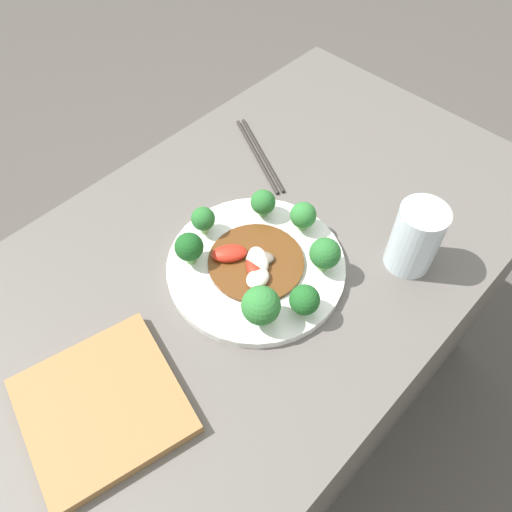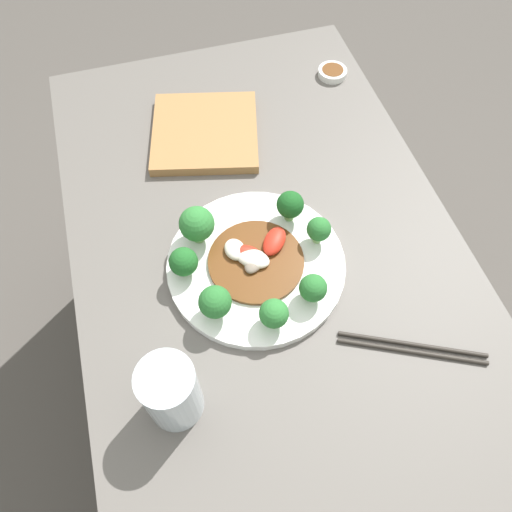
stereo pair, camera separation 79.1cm
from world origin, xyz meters
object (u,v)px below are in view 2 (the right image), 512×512
at_px(broccoli_north, 319,230).
at_px(sauce_dish, 332,72).
at_px(broccoli_northwest, 290,205).
at_px(broccoli_east, 274,314).
at_px(plate, 256,265).
at_px(stirfry_center, 255,256).
at_px(broccoli_southwest, 197,224).
at_px(broccoli_northeast, 313,288).
at_px(drinking_glass, 171,392).
at_px(broccoli_south, 184,262).
at_px(cutting_board, 205,132).
at_px(broccoli_southeast, 215,302).
at_px(chopsticks, 412,348).

height_order(broccoli_north, sauce_dish, broccoli_north).
relative_size(broccoli_north, broccoli_northwest, 0.89).
bearing_deg(broccoli_east, plate, 177.67).
xyz_separation_m(plate, broccoli_east, (0.11, -0.00, 0.04)).
bearing_deg(broccoli_northwest, stirfry_center, -51.26).
bearing_deg(broccoli_east, sauce_dish, 150.53).
bearing_deg(broccoli_southwest, broccoli_east, 22.27).
height_order(broccoli_northeast, stirfry_center, broccoli_northeast).
bearing_deg(broccoli_northwest, plate, -48.73).
distance_m(broccoli_northwest, drinking_glass, 0.37).
distance_m(broccoli_south, broccoli_northwest, 0.21).
relative_size(broccoli_northeast, broccoli_northwest, 0.88).
xyz_separation_m(drinking_glass, cutting_board, (-0.51, 0.16, -0.05)).
bearing_deg(plate, cutting_board, -177.76).
relative_size(broccoli_south, cutting_board, 0.22).
distance_m(broccoli_northeast, cutting_board, 0.42).
height_order(stirfry_center, drinking_glass, drinking_glass).
xyz_separation_m(broccoli_southeast, drinking_glass, (0.12, -0.09, 0.01)).
bearing_deg(broccoli_east, drinking_glass, -65.32).
distance_m(broccoli_east, stirfry_center, 0.12).
relative_size(broccoli_southeast, cutting_board, 0.25).
distance_m(broccoli_east, chopsticks, 0.22).
distance_m(broccoli_north, broccoli_east, 0.17).
height_order(drinking_glass, cutting_board, drinking_glass).
relative_size(broccoli_southeast, drinking_glass, 0.50).
bearing_deg(stirfry_center, sauce_dish, 144.47).
bearing_deg(broccoli_north, broccoli_south, -90.60).
height_order(plate, broccoli_south, broccoli_south).
bearing_deg(broccoli_northeast, broccoli_south, -119.25).
height_order(broccoli_east, stirfry_center, broccoli_east).
bearing_deg(broccoli_northwest, drinking_glass, -44.39).
bearing_deg(plate, stirfry_center, 174.85).
distance_m(plate, broccoli_southwest, 0.12).
xyz_separation_m(broccoli_south, cutting_board, (-0.31, 0.10, -0.04)).
bearing_deg(broccoli_east, broccoli_northwest, 154.88).
xyz_separation_m(sauce_dish, cutting_board, (0.10, -0.31, 0.00)).
xyz_separation_m(broccoli_north, broccoli_south, (-0.00, -0.23, -0.00)).
bearing_deg(stirfry_center, broccoli_east, -2.49).
height_order(plate, broccoli_north, broccoli_north).
relative_size(broccoli_northwest, stirfry_center, 0.38).
distance_m(broccoli_east, drinking_glass, 0.19).
relative_size(drinking_glass, sauce_dish, 2.02).
relative_size(broccoli_southwest, broccoli_east, 1.31).
xyz_separation_m(broccoli_north, drinking_glass, (0.20, -0.29, 0.01)).
bearing_deg(broccoli_northeast, stirfry_center, -144.84).
bearing_deg(broccoli_north, cutting_board, -157.97).
bearing_deg(chopsticks, sauce_dish, 170.34).
distance_m(broccoli_north, broccoli_northeast, 0.11).
relative_size(plate, broccoli_northwest, 4.85).
bearing_deg(broccoli_northwest, broccoli_south, -74.10).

